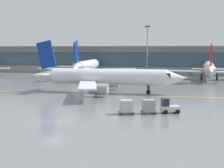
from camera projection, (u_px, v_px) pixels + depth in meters
ground_plane at (52, 121)px, 42.61m from camera, size 400.00×400.00×0.00m
taxiway_centreline_stripe at (106, 94)px, 67.21m from camera, size 109.99×2.07×0.01m
terminal_concourse at (144, 59)px, 123.69m from camera, size 193.91×11.00×9.60m
gate_airplane_1 at (87, 66)px, 107.43m from camera, size 31.01×33.46×11.08m
gate_airplane_2 at (209, 68)px, 99.20m from camera, size 29.12×31.25×10.37m
taxiing_regional_jet at (106, 77)px, 68.90m from camera, size 32.02×29.85×10.63m
baggage_tug at (169, 107)px, 47.89m from camera, size 2.92×2.31×2.10m
cargo_dolly_lead at (148, 106)px, 47.51m from camera, size 2.52×2.23×1.94m
cargo_dolly_trailing at (126, 107)px, 47.13m from camera, size 2.52×2.23×1.94m
apron_light_mast_1 at (147, 48)px, 115.24m from camera, size 1.80×0.36×16.33m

